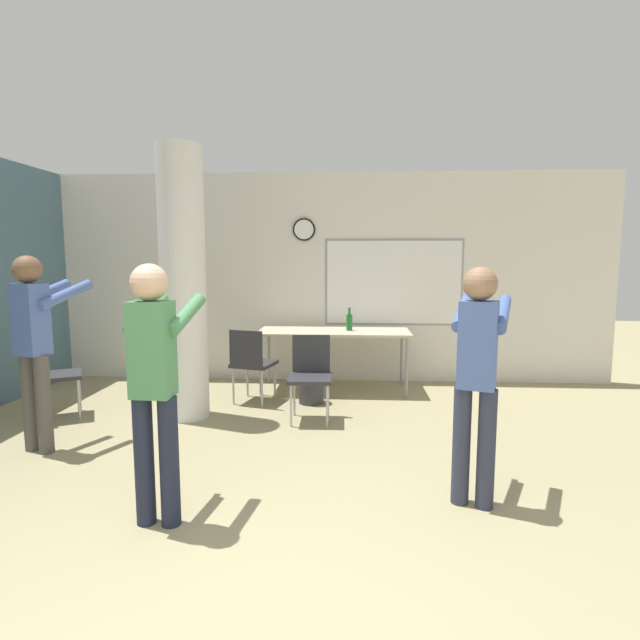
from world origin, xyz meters
TOP-DOWN VIEW (x-y plane):
  - wall_back at (0.02, 5.06)m, footprint 8.00×0.15m
  - support_pillar at (-1.21, 3.31)m, footprint 0.46×0.46m
  - folding_table at (0.31, 4.48)m, footprint 1.89×0.73m
  - bottle_on_table at (0.50, 4.49)m, footprint 0.08×0.08m
  - waste_bin at (0.07, 3.89)m, footprint 0.28×0.28m
  - chair_table_left at (-0.62, 3.83)m, footprint 0.54×0.54m
  - chair_table_front at (0.11, 3.30)m, footprint 0.45×0.45m
  - chair_by_left_wall at (-2.60, 3.17)m, footprint 0.59×0.59m
  - person_playing_front at (-0.69, 1.20)m, footprint 0.38×0.65m
  - person_watching_back at (-2.17, 2.31)m, footprint 0.52×0.68m
  - person_playing_side at (1.36, 1.57)m, footprint 0.50×0.68m

SIDE VIEW (x-z plane):
  - waste_bin at x=0.07m, z-range 0.00..0.38m
  - chair_table_left at x=-0.62m, z-range 0.08..0.95m
  - chair_table_front at x=0.11m, z-range 0.08..0.95m
  - chair_by_left_wall at x=-2.60m, z-range 0.08..0.95m
  - folding_table at x=0.31m, z-range 0.34..1.10m
  - bottle_on_table at x=0.50m, z-range 0.73..1.02m
  - person_playing_side at x=1.36m, z-range 0.14..1.76m
  - person_playing_front at x=-0.69m, z-range 0.15..1.78m
  - person_watching_back at x=-2.17m, z-range 0.15..1.84m
  - wall_back at x=0.02m, z-range 0.00..2.80m
  - support_pillar at x=-1.21m, z-range 0.00..2.80m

